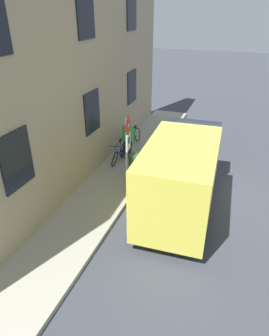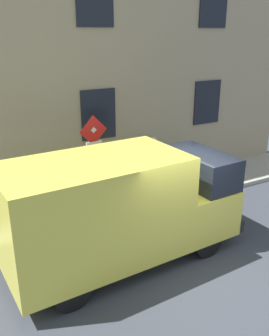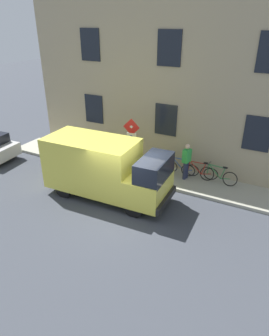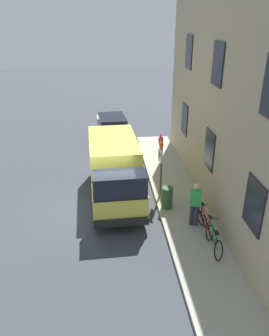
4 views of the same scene
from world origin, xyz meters
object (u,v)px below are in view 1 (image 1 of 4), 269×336
(sign_post_stacked, at_px, (128,143))
(pedestrian, at_px, (128,139))
(bicycle_green, at_px, (133,138))
(litter_bin, at_px, (135,166))
(delivery_van, at_px, (182,173))
(bicycle_red, at_px, (126,145))
(bicycle_blue, at_px, (119,153))

(sign_post_stacked, relative_size, pedestrian, 1.57)
(bicycle_green, height_order, litter_bin, litter_bin)
(pedestrian, xyz_separation_m, litter_bin, (-0.77, 1.32, -0.48))
(delivery_van, relative_size, pedestrian, 3.15)
(delivery_van, height_order, bicycle_green, delivery_van)
(pedestrian, bearing_deg, litter_bin, -136.25)
(delivery_van, xyz_separation_m, bicycle_red, (3.12, -3.16, -0.82))
(bicycle_blue, bearing_deg, litter_bin, 43.04)
(pedestrian, bearing_deg, sign_post_stacked, -145.55)
(litter_bin, bearing_deg, pedestrian, -59.53)
(delivery_van, distance_m, bicycle_red, 4.52)
(delivery_van, height_order, bicycle_blue, delivery_van)
(bicycle_green, bearing_deg, bicycle_blue, 1.65)
(sign_post_stacked, bearing_deg, litter_bin, -82.38)
(delivery_van, relative_size, litter_bin, 6.01)
(bicycle_green, bearing_deg, bicycle_red, 1.70)
(delivery_van, distance_m, litter_bin, 2.53)
(delivery_van, distance_m, bicycle_green, 5.18)
(bicycle_red, relative_size, pedestrian, 1.00)
(bicycle_red, bearing_deg, pedestrian, 18.61)
(bicycle_green, relative_size, litter_bin, 1.90)
(delivery_van, xyz_separation_m, bicycle_blue, (3.12, -2.28, -0.82))
(pedestrian, bearing_deg, delivery_van, -119.27)
(pedestrian, bearing_deg, bicycle_blue, 150.73)
(sign_post_stacked, height_order, pedestrian, sign_post_stacked)
(bicycle_blue, xyz_separation_m, litter_bin, (-1.06, 1.00, 0.08))
(bicycle_red, bearing_deg, delivery_van, 36.19)
(sign_post_stacked, bearing_deg, delivery_van, 172.88)
(bicycle_green, bearing_deg, delivery_van, 39.24)
(delivery_van, bearing_deg, pedestrian, 44.92)
(delivery_van, bearing_deg, bicycle_red, 42.05)
(bicycle_blue, bearing_deg, sign_post_stacked, 26.77)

